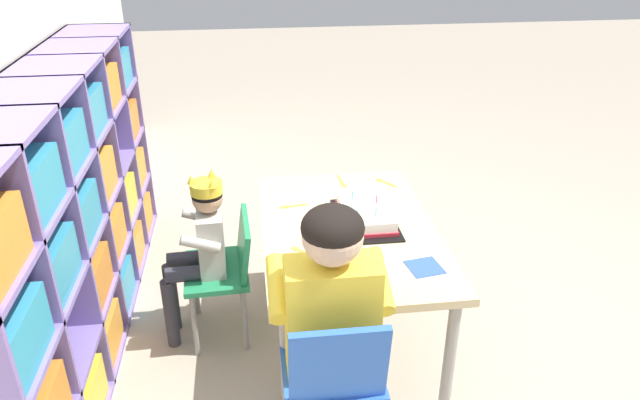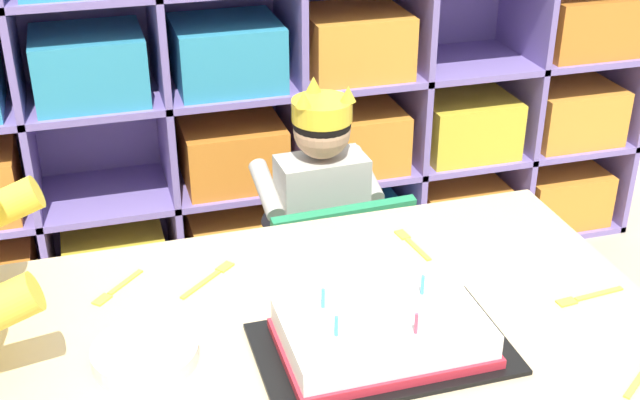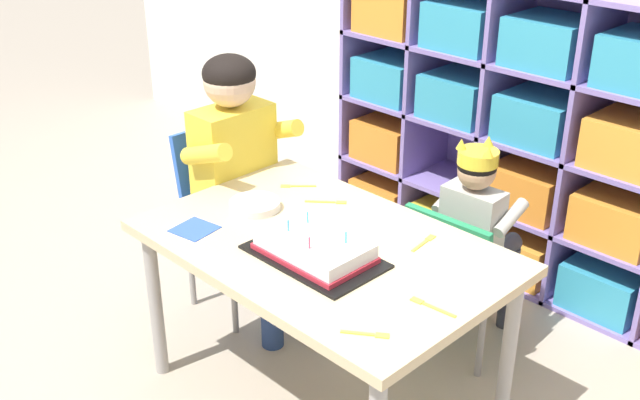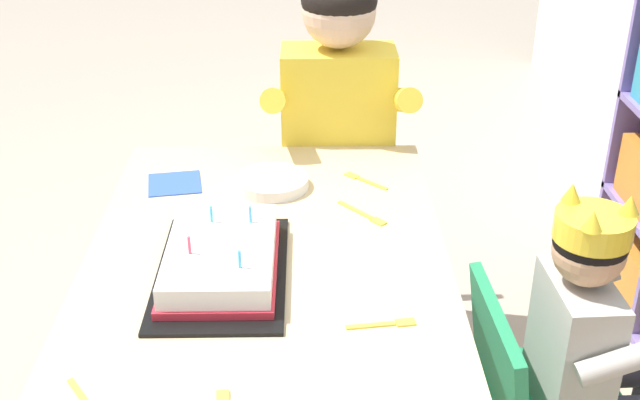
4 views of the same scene
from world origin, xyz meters
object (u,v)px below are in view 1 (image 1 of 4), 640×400
classroom_chair_adult_side (334,376)px  fork_at_table_front_edge (292,206)px  fork_by_napkin (385,182)px  adult_helper_seated (329,305)px  fork_near_cake_tray (306,277)px  fork_beside_plate_stack (304,252)px  child_with_crown (201,240)px  fork_scattered_mid_table (342,182)px  activity_table (348,240)px  paper_plate_stack (364,266)px  birthday_cake_on_tray (366,215)px  classroom_chair_blue (227,265)px

classroom_chair_adult_side → fork_at_table_front_edge: bearing=-86.4°
fork_by_napkin → adult_helper_seated: bearing=-58.5°
fork_by_napkin → fork_near_cake_tray: size_ratio=1.08×
fork_beside_plate_stack → fork_near_cake_tray: bearing=-44.0°
child_with_crown → fork_beside_plate_stack: child_with_crown is taller
adult_helper_seated → fork_scattered_mid_table: 1.06m
activity_table → fork_at_table_front_edge: (0.22, 0.22, 0.06)m
adult_helper_seated → fork_by_napkin: bearing=-112.7°
child_with_crown → adult_helper_seated: bearing=30.2°
fork_at_table_front_edge → paper_plate_stack: bearing=-75.2°
child_with_crown → adult_helper_seated: 0.88m
fork_near_cake_tray → fork_scattered_mid_table: same height
paper_plate_stack → fork_by_napkin: 0.79m
fork_near_cake_tray → fork_scattered_mid_table: bearing=-63.7°
activity_table → fork_at_table_front_edge: bearing=44.7°
fork_beside_plate_stack → fork_by_napkin: bearing=101.2°
activity_table → paper_plate_stack: size_ratio=6.62×
paper_plate_stack → fork_at_table_front_edge: bearing=22.3°
adult_helper_seated → fork_at_table_front_edge: 0.81m
fork_near_cake_tray → fork_beside_plate_stack: same height
fork_near_cake_tray → fork_scattered_mid_table: (0.81, -0.26, 0.00)m
adult_helper_seated → birthday_cake_on_tray: (0.63, -0.25, -0.01)m
birthday_cake_on_tray → fork_by_napkin: 0.41m
fork_scattered_mid_table → fork_at_table_front_edge: bearing=125.3°
fork_scattered_mid_table → classroom_chair_adult_side: bearing=164.2°
fork_at_table_front_edge → fork_by_napkin: bearing=15.0°
classroom_chair_adult_side → fork_by_napkin: bearing=-110.5°
classroom_chair_adult_side → paper_plate_stack: classroom_chair_adult_side is taller
birthday_cake_on_tray → activity_table: bearing=120.5°
birthday_cake_on_tray → fork_beside_plate_stack: 0.38m
adult_helper_seated → fork_by_napkin: size_ratio=9.50×
fork_scattered_mid_table → child_with_crown: bearing=109.0°
classroom_chair_adult_side → paper_plate_stack: size_ratio=4.26×
activity_table → paper_plate_stack: (-0.33, -0.00, 0.08)m
fork_beside_plate_stack → paper_plate_stack: bearing=15.2°
classroom_chair_blue → fork_near_cake_tray: 0.65m
fork_by_napkin → paper_plate_stack: bearing=-54.3°
fork_at_table_front_edge → adult_helper_seated: bearing=-93.6°
fork_scattered_mid_table → adult_helper_seated: bearing=163.0°
classroom_chair_adult_side → fork_at_table_front_edge: classroom_chair_adult_side is taller
fork_at_table_front_edge → classroom_chair_adult_side: bearing=-94.2°
fork_near_cake_tray → fork_beside_plate_stack: 0.17m
fork_at_table_front_edge → fork_beside_plate_stack: (-0.41, -0.01, 0.00)m
activity_table → fork_by_napkin: bearing=-31.4°
classroom_chair_blue → fork_at_table_front_edge: fork_at_table_front_edge is taller
adult_helper_seated → activity_table: bearing=-105.7°
classroom_chair_blue → paper_plate_stack: paper_plate_stack is taller
activity_table → fork_at_table_front_edge: 0.32m
activity_table → classroom_chair_blue: (0.15, 0.53, -0.18)m
classroom_chair_blue → paper_plate_stack: bearing=45.9°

